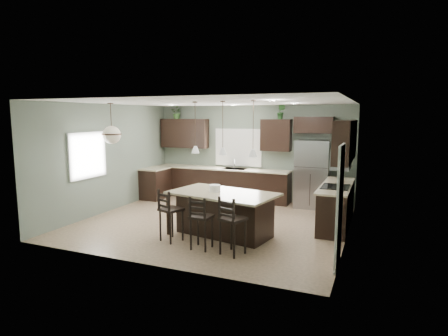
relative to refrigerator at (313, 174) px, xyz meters
The scene contains 32 objects.
ground 3.19m from the refrigerator, 128.24° to the right, with size 6.00×6.00×0.00m, color #9E8466.
pantry_door 4.10m from the refrigerator, 74.66° to the right, with size 0.04×0.82×2.04m, color white.
window_back 2.40m from the refrigerator, behind, with size 1.35×0.02×1.00m, color white.
window_left 5.87m from the refrigerator, 146.73° to the right, with size 0.02×1.10×1.00m, color white.
left_return_cabs 4.67m from the refrigerator, behind, with size 0.60×0.90×0.90m, color black.
left_return_countertop 4.62m from the refrigerator, behind, with size 0.66×0.96×0.04m, color beige.
back_lower_cabs 2.78m from the refrigerator, behind, with size 4.20×0.60×0.90m, color black.
back_countertop 2.74m from the refrigerator, behind, with size 4.20×0.66×0.04m, color beige.
sink_inset 2.29m from the refrigerator, behind, with size 0.70×0.45×0.01m, color gray.
faucet 2.30m from the refrigerator, behind, with size 0.02×0.02×0.28m, color silver.
back_upper_left 4.17m from the refrigerator, behind, with size 1.55×0.34×0.90m, color black.
back_upper_right 1.51m from the refrigerator, behind, with size 0.85×0.34×0.90m, color black.
fridge_header 1.34m from the refrigerator, 102.92° to the left, with size 1.05×0.34×0.45m, color black.
right_lower_cabs 1.79m from the refrigerator, 62.06° to the right, with size 0.60×2.35×0.90m, color black.
right_countertop 1.72m from the refrigerator, 62.65° to the right, with size 0.66×2.35×0.04m, color beige.
cooktop 1.96m from the refrigerator, 66.34° to the right, with size 0.58×0.75×0.02m, color black.
wall_oven_front 1.93m from the refrigerator, 74.37° to the right, with size 0.01×0.72×0.60m, color gray.
right_upper_cabs 2.06m from the refrigerator, 58.38° to the right, with size 0.34×2.35×0.90m, color black.
microwave 2.10m from the refrigerator, 63.72° to the right, with size 0.40×0.75×0.40m, color gray.
refrigerator is the anchor object (origin of this frame).
kitchen_island 3.52m from the refrigerator, 111.90° to the right, with size 2.17×1.23×0.92m, color black.
serving_dish 3.54m from the refrigerator, 115.08° to the right, with size 0.24×0.24×0.14m, color white.
bar_stool_left 4.49m from the refrigerator, 118.36° to the right, with size 0.39×0.39×1.06m, color black.
bar_stool_center 4.36m from the refrigerator, 108.43° to the right, with size 0.38×0.38×1.03m, color black.
bar_stool_right 4.23m from the refrigerator, 99.92° to the right, with size 0.40×0.40×1.08m, color black.
pendant_left 3.92m from the refrigerator, 122.62° to the right, with size 0.17×0.17×1.10m, color white, non-canonical shape.
pendant_center 3.74m from the refrigerator, 111.90° to the right, with size 0.17×0.17×1.10m, color white, non-canonical shape.
pendant_right 3.67m from the refrigerator, 100.34° to the right, with size 0.17×0.17×1.10m, color silver, non-canonical shape.
chandelier 5.40m from the refrigerator, 143.30° to the right, with size 0.46×0.46×0.96m, color beige, non-canonical shape.
plant_back_left 4.60m from the refrigerator, behind, with size 0.36×0.31×0.40m, color #2E5123.
plant_back_right 1.94m from the refrigerator, behind, with size 0.23×0.19×0.43m, color #265123.
room_shell 3.15m from the refrigerator, 128.24° to the right, with size 6.00×6.00×6.00m.
Camera 1 is at (3.52, -7.83, 2.50)m, focal length 30.00 mm.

